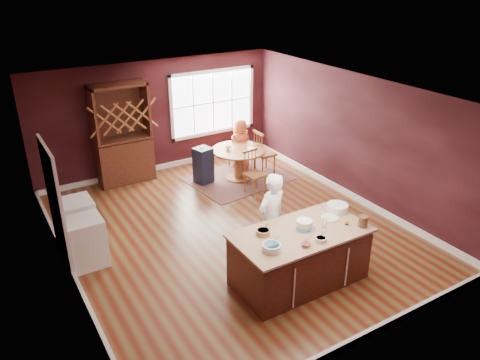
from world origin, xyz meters
name	(u,v)px	position (x,y,z in m)	size (l,w,h in m)	color
room_shell	(230,166)	(0.00, 0.00, 1.35)	(7.00, 7.00, 7.00)	brown
window	(213,102)	(1.50, 3.47, 1.50)	(2.36, 0.10, 1.66)	white
doorway	(56,208)	(-2.97, 0.60, 1.02)	(0.08, 1.26, 2.13)	white
kitchen_island	(299,258)	(0.14, -1.95, 0.44)	(2.15, 1.13, 0.92)	#3B1A0C
dining_table	(239,158)	(1.36, 1.97, 0.53)	(1.27, 1.27, 0.75)	brown
baker	(271,219)	(0.07, -1.24, 0.82)	(0.60, 0.39, 1.64)	white
layer_cake	(304,224)	(0.24, -1.90, 0.99)	(0.35, 0.35, 0.14)	white
bowl_blue	(272,247)	(-0.55, -2.16, 0.97)	(0.28, 0.28, 0.11)	white
bowl_yellow	(263,232)	(-0.41, -1.73, 0.96)	(0.22, 0.22, 0.08)	olive
bowl_pink	(306,245)	(-0.06, -2.33, 0.95)	(0.15, 0.15, 0.06)	silver
bowl_olive	(321,239)	(0.22, -2.33, 0.95)	(0.17, 0.17, 0.06)	beige
drinking_glass	(324,223)	(0.53, -2.04, 1.00)	(0.08, 0.08, 0.15)	white
dinner_plate	(330,218)	(0.80, -1.87, 0.93)	(0.29, 0.29, 0.02)	#F9ECB4
white_tub	(337,208)	(1.07, -1.73, 0.98)	(0.35, 0.35, 0.12)	silver
stoneware_crock	(363,221)	(1.06, -2.33, 1.01)	(0.15, 0.15, 0.18)	#473524
toy_figurine	(347,222)	(0.88, -2.16, 0.96)	(0.05, 0.05, 0.09)	#FFA70A
rug	(239,178)	(1.36, 1.97, 0.01)	(2.28, 1.76, 0.01)	brown
chair_east	(265,151)	(2.10, 1.97, 0.55)	(0.46, 0.44, 1.10)	brown
chair_south	(255,173)	(1.27, 1.10, 0.50)	(0.42, 0.40, 1.00)	brown
chair_north	(237,148)	(1.77, 2.71, 0.47)	(0.39, 0.37, 0.93)	brown
seated_woman	(240,144)	(1.72, 2.50, 0.64)	(0.62, 0.41, 1.27)	#C35130
high_chair	(203,165)	(0.55, 2.21, 0.45)	(0.36, 0.36, 0.90)	black
toddler	(203,148)	(0.61, 2.32, 0.81)	(0.18, 0.14, 0.26)	#8CA5BF
table_plate	(252,149)	(1.63, 1.83, 0.76)	(0.20, 0.20, 0.01)	beige
table_cup	(228,148)	(1.14, 2.08, 0.80)	(0.13, 0.13, 0.10)	white
hutch	(122,135)	(-0.97, 3.22, 1.16)	(1.27, 0.53, 2.32)	#331A10
washer	(86,242)	(-2.64, 0.28, 0.43)	(0.59, 0.58, 0.86)	white
dryer	(77,224)	(-2.64, 0.92, 0.46)	(0.63, 0.61, 0.92)	white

